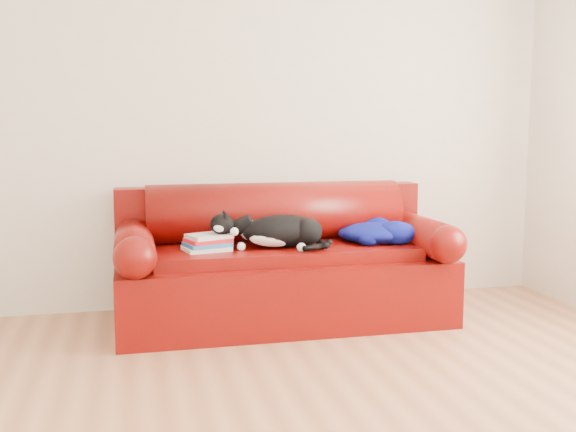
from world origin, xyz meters
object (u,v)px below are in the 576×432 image
cat (280,232)px  blanket (375,232)px  book_stack (208,242)px  sofa_base (283,285)px

cat → blanket: cat is taller
book_stack → cat: bearing=-0.9°
blanket → book_stack: bearing=-177.8°
book_stack → blanket: (1.10, 0.04, 0.02)m
sofa_base → cat: (-0.04, -0.09, 0.36)m
sofa_base → book_stack: book_stack is taller
book_stack → cat: (0.46, -0.01, 0.05)m
sofa_base → book_stack: size_ratio=6.88×
sofa_base → book_stack: (-0.49, -0.08, 0.31)m
book_stack → blanket: size_ratio=0.59×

